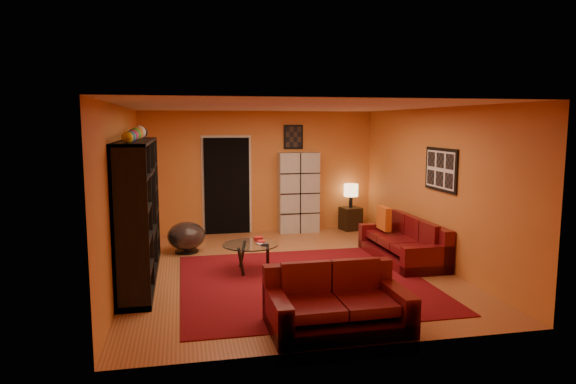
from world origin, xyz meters
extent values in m
plane|color=#94542D|center=(0.00, 0.00, 0.00)|extent=(6.00, 6.00, 0.00)
plane|color=white|center=(0.00, 0.00, 2.60)|extent=(6.00, 6.00, 0.00)
plane|color=orange|center=(0.00, 3.00, 1.30)|extent=(6.00, 0.00, 6.00)
plane|color=orange|center=(0.00, -3.00, 1.30)|extent=(6.00, 0.00, 6.00)
plane|color=orange|center=(-2.50, 0.00, 1.30)|extent=(0.00, 6.00, 6.00)
plane|color=orange|center=(2.50, 0.00, 1.30)|extent=(0.00, 6.00, 6.00)
cube|color=#520910|center=(0.10, -0.70, 0.01)|extent=(3.60, 3.60, 0.01)
cube|color=black|center=(-0.70, 2.96, 1.02)|extent=(0.95, 0.10, 2.04)
cube|color=black|center=(2.48, -0.30, 1.60)|extent=(0.03, 1.00, 0.70)
cube|color=black|center=(0.75, 2.98, 2.05)|extent=(0.42, 0.03, 0.52)
cube|color=black|center=(-2.27, 0.00, 1.05)|extent=(0.45, 3.00, 2.10)
imported|color=black|center=(-2.23, -0.09, 0.98)|extent=(0.91, 0.12, 0.52)
cube|color=#4D0A0F|center=(2.05, 0.17, 0.16)|extent=(0.85, 2.04, 0.32)
cube|color=#4D0A0F|center=(2.38, 0.17, 0.42)|extent=(0.20, 2.03, 0.85)
cube|color=#4D0A0F|center=(2.06, -0.76, 0.31)|extent=(0.83, 0.19, 0.62)
cube|color=#4D0A0F|center=(2.04, 1.10, 0.31)|extent=(0.83, 0.19, 0.62)
cube|color=#4D0A0F|center=(2.02, -0.39, 0.47)|extent=(0.62, 0.54, 0.12)
cube|color=#4D0A0F|center=(2.01, 0.17, 0.47)|extent=(0.62, 0.54, 0.12)
cube|color=#4D0A0F|center=(2.00, 0.73, 0.47)|extent=(0.62, 0.54, 0.12)
cube|color=#4D0A0F|center=(0.07, -2.50, 0.16)|extent=(1.59, 0.97, 0.32)
cube|color=#4D0A0F|center=(0.06, -2.11, 0.42)|extent=(1.59, 0.20, 0.85)
cube|color=#4D0A0F|center=(0.77, -2.49, 0.31)|extent=(0.19, 0.95, 0.62)
cube|color=#4D0A0F|center=(-0.63, -2.51, 0.31)|extent=(0.19, 0.95, 0.62)
cube|color=#4D0A0F|center=(0.38, -2.54, 0.47)|extent=(0.60, 0.74, 0.12)
cube|color=#4D0A0F|center=(-0.24, -2.54, 0.47)|extent=(0.60, 0.74, 0.12)
cube|color=#D85C18|center=(1.95, 0.74, 0.63)|extent=(0.12, 0.42, 0.42)
cylinder|color=silver|center=(-0.60, 0.00, 0.44)|extent=(0.88, 0.88, 0.02)
cylinder|color=black|center=(-0.33, -0.05, 0.22)|extent=(0.05, 0.05, 0.42)
cylinder|color=black|center=(-0.70, 0.25, 0.22)|extent=(0.05, 0.05, 0.42)
cylinder|color=black|center=(-0.77, -0.21, 0.22)|extent=(0.05, 0.05, 0.42)
cube|color=#B7B2A9|center=(0.83, 2.80, 0.86)|extent=(0.87, 0.39, 1.72)
cylinder|color=black|center=(-1.58, 1.45, 0.02)|extent=(0.44, 0.44, 0.03)
cylinder|color=black|center=(-1.58, 1.45, 0.10)|extent=(0.06, 0.06, 0.15)
ellipsoid|color=#40393A|center=(-1.58, 1.45, 0.31)|extent=(0.68, 0.68, 0.51)
cube|color=black|center=(2.00, 2.75, 0.25)|extent=(0.47, 0.47, 0.50)
cylinder|color=black|center=(2.00, 2.75, 0.62)|extent=(0.08, 0.08, 0.25)
cylinder|color=#EEC783|center=(2.00, 2.75, 0.88)|extent=(0.31, 0.31, 0.27)
camera|label=1|loc=(-1.64, -7.89, 2.35)|focal=32.00mm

